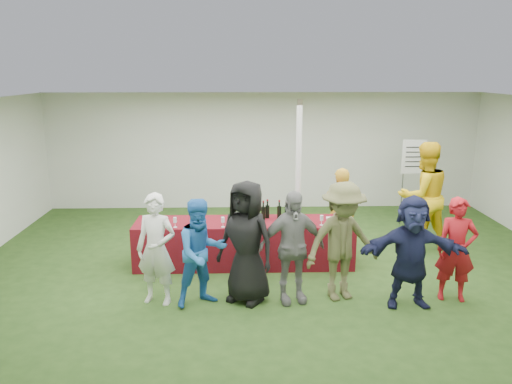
{
  "coord_description": "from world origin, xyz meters",
  "views": [
    {
      "loc": [
        -0.51,
        -7.5,
        3.18
      ],
      "look_at": [
        -0.28,
        0.4,
        1.25
      ],
      "focal_mm": 35.0,
      "sensor_mm": 36.0,
      "label": 1
    }
  ],
  "objects_px": {
    "dump_bucket": "(340,219)",
    "staff_pourer": "(340,210)",
    "serving_table": "(244,243)",
    "wine_list_sign": "(414,163)",
    "customer_0": "(156,249)",
    "customer_6": "(456,250)",
    "customer_4": "(342,242)",
    "staff_back": "(423,196)",
    "customer_5": "(411,252)",
    "customer_1": "(202,253)",
    "customer_3": "(292,247)",
    "customer_2": "(246,242)"
  },
  "relations": [
    {
      "from": "dump_bucket",
      "to": "staff_pourer",
      "type": "relative_size",
      "value": 0.15
    },
    {
      "from": "serving_table",
      "to": "wine_list_sign",
      "type": "height_order",
      "value": "wine_list_sign"
    },
    {
      "from": "customer_0",
      "to": "customer_6",
      "type": "xyz_separation_m",
      "value": [
        4.18,
        -0.02,
        -0.04
      ]
    },
    {
      "from": "serving_table",
      "to": "customer_4",
      "type": "height_order",
      "value": "customer_4"
    },
    {
      "from": "staff_back",
      "to": "customer_5",
      "type": "height_order",
      "value": "staff_back"
    },
    {
      "from": "dump_bucket",
      "to": "customer_6",
      "type": "distance_m",
      "value": 1.84
    },
    {
      "from": "customer_6",
      "to": "dump_bucket",
      "type": "bearing_deg",
      "value": 151.84
    },
    {
      "from": "serving_table",
      "to": "customer_0",
      "type": "bearing_deg",
      "value": -131.15
    },
    {
      "from": "staff_back",
      "to": "customer_0",
      "type": "distance_m",
      "value": 4.9
    },
    {
      "from": "customer_4",
      "to": "customer_5",
      "type": "distance_m",
      "value": 0.93
    },
    {
      "from": "dump_bucket",
      "to": "customer_1",
      "type": "bearing_deg",
      "value": -150.11
    },
    {
      "from": "customer_4",
      "to": "customer_6",
      "type": "height_order",
      "value": "customer_4"
    },
    {
      "from": "serving_table",
      "to": "customer_6",
      "type": "xyz_separation_m",
      "value": [
        2.96,
        -1.41,
        0.37
      ]
    },
    {
      "from": "dump_bucket",
      "to": "customer_3",
      "type": "height_order",
      "value": "customer_3"
    },
    {
      "from": "serving_table",
      "to": "customer_1",
      "type": "relative_size",
      "value": 2.38
    },
    {
      "from": "customer_1",
      "to": "customer_4",
      "type": "relative_size",
      "value": 0.89
    },
    {
      "from": "serving_table",
      "to": "wine_list_sign",
      "type": "distance_m",
      "value": 4.23
    },
    {
      "from": "staff_back",
      "to": "dump_bucket",
      "type": "bearing_deg",
      "value": 16.6
    },
    {
      "from": "customer_6",
      "to": "wine_list_sign",
      "type": "bearing_deg",
      "value": 93.12
    },
    {
      "from": "wine_list_sign",
      "to": "customer_0",
      "type": "bearing_deg",
      "value": -143.27
    },
    {
      "from": "customer_3",
      "to": "customer_1",
      "type": "bearing_deg",
      "value": 170.15
    },
    {
      "from": "dump_bucket",
      "to": "customer_4",
      "type": "relative_size",
      "value": 0.13
    },
    {
      "from": "wine_list_sign",
      "to": "customer_0",
      "type": "xyz_separation_m",
      "value": [
        -4.74,
        -3.53,
        -0.53
      ]
    },
    {
      "from": "customer_5",
      "to": "customer_4",
      "type": "bearing_deg",
      "value": 165.57
    },
    {
      "from": "serving_table",
      "to": "customer_6",
      "type": "relative_size",
      "value": 2.42
    },
    {
      "from": "customer_1",
      "to": "customer_5",
      "type": "bearing_deg",
      "value": -28.96
    },
    {
      "from": "customer_4",
      "to": "customer_3",
      "type": "bearing_deg",
      "value": 167.54
    },
    {
      "from": "staff_pourer",
      "to": "customer_3",
      "type": "xyz_separation_m",
      "value": [
        -1.06,
        -1.95,
        0.03
      ]
    },
    {
      "from": "customer_1",
      "to": "customer_6",
      "type": "bearing_deg",
      "value": -25.65
    },
    {
      "from": "customer_0",
      "to": "customer_2",
      "type": "height_order",
      "value": "customer_2"
    },
    {
      "from": "staff_pourer",
      "to": "serving_table",
      "type": "bearing_deg",
      "value": 39.4
    },
    {
      "from": "serving_table",
      "to": "customer_3",
      "type": "relative_size",
      "value": 2.24
    },
    {
      "from": "serving_table",
      "to": "wine_list_sign",
      "type": "relative_size",
      "value": 2.0
    },
    {
      "from": "staff_back",
      "to": "customer_3",
      "type": "relative_size",
      "value": 1.23
    },
    {
      "from": "staff_back",
      "to": "customer_0",
      "type": "height_order",
      "value": "staff_back"
    },
    {
      "from": "customer_2",
      "to": "staff_pourer",
      "type": "bearing_deg",
      "value": 79.3
    },
    {
      "from": "staff_pourer",
      "to": "customer_6",
      "type": "height_order",
      "value": "staff_pourer"
    },
    {
      "from": "staff_back",
      "to": "customer_3",
      "type": "xyz_separation_m",
      "value": [
        -2.57,
        -2.08,
        -0.18
      ]
    },
    {
      "from": "customer_3",
      "to": "customer_2",
      "type": "bearing_deg",
      "value": 163.23
    },
    {
      "from": "customer_1",
      "to": "customer_3",
      "type": "xyz_separation_m",
      "value": [
        1.24,
        0.06,
        0.05
      ]
    },
    {
      "from": "wine_list_sign",
      "to": "staff_back",
      "type": "xyz_separation_m",
      "value": [
        -0.3,
        -1.47,
        -0.33
      ]
    },
    {
      "from": "customer_3",
      "to": "customer_6",
      "type": "distance_m",
      "value": 2.31
    },
    {
      "from": "serving_table",
      "to": "staff_back",
      "type": "height_order",
      "value": "staff_back"
    },
    {
      "from": "wine_list_sign",
      "to": "customer_0",
      "type": "height_order",
      "value": "wine_list_sign"
    },
    {
      "from": "serving_table",
      "to": "wine_list_sign",
      "type": "xyz_separation_m",
      "value": [
        3.52,
        2.14,
        0.94
      ]
    },
    {
      "from": "serving_table",
      "to": "customer_3",
      "type": "xyz_separation_m",
      "value": [
        0.65,
        -1.4,
        0.43
      ]
    },
    {
      "from": "staff_pourer",
      "to": "customer_5",
      "type": "relative_size",
      "value": 0.98
    },
    {
      "from": "customer_0",
      "to": "customer_5",
      "type": "bearing_deg",
      "value": 12.69
    },
    {
      "from": "dump_bucket",
      "to": "customer_0",
      "type": "relative_size",
      "value": 0.14
    },
    {
      "from": "customer_1",
      "to": "customer_6",
      "type": "height_order",
      "value": "customer_1"
    }
  ]
}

